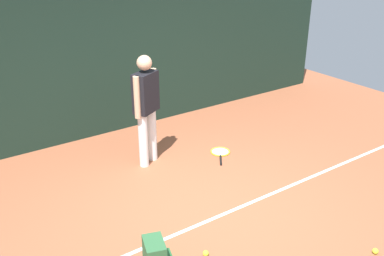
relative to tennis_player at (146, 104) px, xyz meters
The scene contains 7 objects.
ground_plane 1.84m from the tennis_player, 89.17° to the right, with size 12.00×12.00×0.00m, color #9E5638.
back_fence 1.48m from the tennis_player, 89.10° to the left, with size 10.00×0.10×2.59m, color #192D23.
court_line 2.00m from the tennis_player, 89.26° to the right, with size 9.00×0.05×0.00m, color white.
tennis_player is the anchor object (origin of this frame).
tennis_racket 1.51m from the tennis_player, 19.53° to the right, with size 0.51×0.60×0.03m.
tennis_ball_near_player 2.50m from the tennis_player, 103.57° to the right, with size 0.07×0.07×0.07m, color #CCE033.
tennis_ball_by_fence 3.57m from the tennis_player, 72.64° to the right, with size 0.07×0.07×0.07m, color #CCE033.
Camera 1 is at (-2.81, -3.70, 3.20)m, focal length 40.18 mm.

